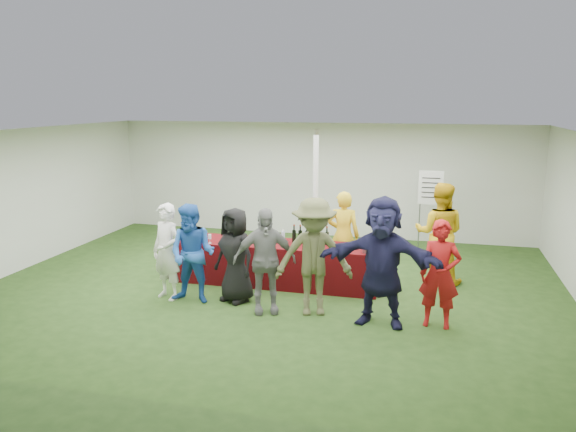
% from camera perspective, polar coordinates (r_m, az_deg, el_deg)
% --- Properties ---
extents(ground, '(60.00, 60.00, 0.00)m').
position_cam_1_polar(ground, '(9.97, -1.51, -7.20)').
color(ground, '#284719').
rests_on(ground, ground).
extents(tent, '(10.00, 10.00, 10.00)m').
position_cam_1_polar(tent, '(10.64, 2.81, 1.53)').
color(tent, white).
rests_on(tent, ground).
extents(serving_table, '(3.60, 0.80, 0.75)m').
position_cam_1_polar(serving_table, '(10.03, -1.11, -4.84)').
color(serving_table, '#520606').
rests_on(serving_table, ground).
extents(wine_bottles, '(0.66, 0.11, 0.32)m').
position_cam_1_polar(wine_bottles, '(9.89, 2.15, -2.10)').
color(wine_bottles, black).
rests_on(wine_bottles, serving_table).
extents(wine_glasses, '(1.24, 0.14, 0.16)m').
position_cam_1_polar(wine_glasses, '(9.95, -6.82, -2.14)').
color(wine_glasses, silver).
rests_on(wine_glasses, serving_table).
extents(water_bottle, '(0.07, 0.07, 0.23)m').
position_cam_1_polar(water_bottle, '(9.95, -0.50, -2.11)').
color(water_bottle, silver).
rests_on(water_bottle, serving_table).
extents(bar_towel, '(0.25, 0.18, 0.03)m').
position_cam_1_polar(bar_towel, '(9.68, 7.83, -3.16)').
color(bar_towel, white).
rests_on(bar_towel, serving_table).
extents(dump_bucket, '(0.24, 0.24, 0.18)m').
position_cam_1_polar(dump_bucket, '(9.39, 8.31, -3.17)').
color(dump_bucket, slate).
rests_on(dump_bucket, serving_table).
extents(wine_list_sign, '(0.50, 0.03, 1.80)m').
position_cam_1_polar(wine_list_sign, '(11.99, 14.27, 2.18)').
color(wine_list_sign, slate).
rests_on(wine_list_sign, ground).
extents(staff_pourer, '(0.60, 0.40, 1.63)m').
position_cam_1_polar(staff_pourer, '(10.24, 5.63, -1.98)').
color(staff_pourer, yellow).
rests_on(staff_pourer, ground).
extents(staff_back, '(0.94, 0.76, 1.81)m').
position_cam_1_polar(staff_back, '(10.34, 15.12, -1.69)').
color(staff_back, gold).
rests_on(staff_back, ground).
extents(customer_0, '(0.68, 0.58, 1.60)m').
position_cam_1_polar(customer_0, '(9.41, -12.21, -3.55)').
color(customer_0, white).
rests_on(customer_0, ground).
extents(customer_1, '(0.80, 0.63, 1.62)m').
position_cam_1_polar(customer_1, '(9.16, -9.68, -3.80)').
color(customer_1, '#2258B3').
rests_on(customer_1, ground).
extents(customer_2, '(0.90, 0.77, 1.55)m').
position_cam_1_polar(customer_2, '(9.13, -5.40, -3.97)').
color(customer_2, black).
rests_on(customer_2, ground).
extents(customer_3, '(1.05, 0.73, 1.65)m').
position_cam_1_polar(customer_3, '(8.61, -2.40, -4.56)').
color(customer_3, slate).
rests_on(customer_3, ground).
extents(customer_4, '(1.31, 0.96, 1.81)m').
position_cam_1_polar(customer_4, '(8.51, 2.65, -4.18)').
color(customer_4, brown).
rests_on(customer_4, ground).
extents(customer_5, '(1.81, 0.73, 1.91)m').
position_cam_1_polar(customer_5, '(8.22, 9.51, -4.58)').
color(customer_5, '#19193A').
rests_on(customer_5, ground).
extents(customer_6, '(0.61, 0.43, 1.58)m').
position_cam_1_polar(customer_6, '(8.36, 15.18, -5.72)').
color(customer_6, '#AA1314').
rests_on(customer_6, ground).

